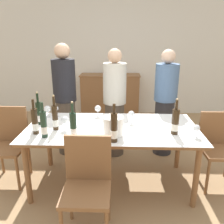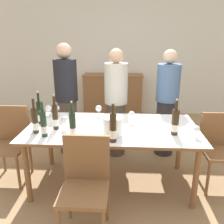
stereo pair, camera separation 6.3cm
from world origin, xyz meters
name	(u,v)px [view 2 (the right image)]	position (x,y,z in m)	size (l,w,h in m)	color
ground_plane	(112,183)	(0.00, 0.00, 0.00)	(12.00, 12.00, 0.00)	#A37F56
back_wall	(120,51)	(0.00, 2.85, 1.40)	(8.00, 0.10, 2.80)	silver
sideboard_cabinet	(113,95)	(-0.13, 2.56, 0.47)	(1.28, 0.46, 0.93)	brown
dining_table	(112,132)	(0.00, 0.00, 0.68)	(1.95, 0.98, 0.74)	brown
ice_bucket	(113,126)	(0.02, -0.23, 0.85)	(0.22, 0.22, 0.20)	white
wine_bottle_0	(113,128)	(0.03, -0.39, 0.89)	(0.07, 0.07, 0.39)	#332314
wine_bottle_1	(35,121)	(-0.81, -0.22, 0.88)	(0.06, 0.06, 0.38)	#332314
wine_bottle_2	(55,117)	(-0.62, -0.09, 0.88)	(0.06, 0.06, 0.39)	#332314
wine_bottle_3	(40,113)	(-0.86, 0.06, 0.88)	(0.07, 0.07, 0.39)	black
wine_bottle_4	(73,126)	(-0.38, -0.32, 0.88)	(0.07, 0.07, 0.39)	#1E3323
wine_bottle_5	(44,124)	(-0.68, -0.30, 0.88)	(0.07, 0.07, 0.37)	#1E3323
wine_bottle_6	(175,123)	(0.67, -0.17, 0.87)	(0.08, 0.08, 0.39)	#332314
wine_glass_0	(65,120)	(-0.52, -0.09, 0.85)	(0.08, 0.08, 0.15)	white
wine_glass_1	(196,129)	(0.88, -0.24, 0.83)	(0.07, 0.07, 0.13)	white
wine_glass_2	(48,109)	(-0.83, 0.31, 0.85)	(0.09, 0.09, 0.15)	white
wine_glass_3	(57,109)	(-0.73, 0.32, 0.85)	(0.08, 0.08, 0.15)	white
wine_glass_4	(99,109)	(-0.20, 0.38, 0.84)	(0.08, 0.08, 0.14)	white
wine_glass_5	(132,115)	(0.22, 0.15, 0.85)	(0.08, 0.08, 0.15)	white
chair_near_front	(85,180)	(-0.20, -0.72, 0.52)	(0.42, 0.42, 0.91)	brown
chair_left_end	(10,138)	(-1.27, 0.09, 0.53)	(0.42, 0.42, 0.92)	brown
chair_right_end	(220,145)	(1.27, 0.08, 0.51)	(0.42, 0.42, 0.88)	brown
person_host	(67,100)	(-0.71, 0.80, 0.83)	(0.33, 0.33, 1.64)	#51473D
person_guest_left	(116,104)	(0.01, 0.78, 0.79)	(0.33, 0.33, 1.57)	#51473D
person_guest_right	(167,105)	(0.75, 0.83, 0.78)	(0.33, 0.33, 1.56)	#2D2D33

